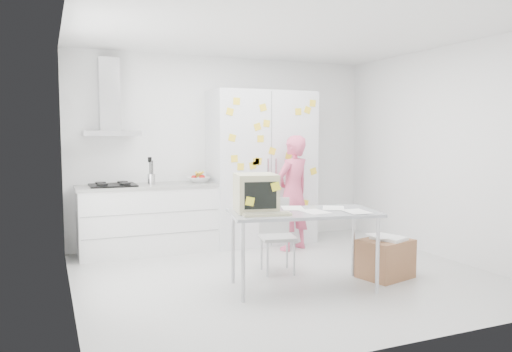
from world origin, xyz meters
name	(u,v)px	position (x,y,z in m)	size (l,w,h in m)	color
floor	(285,277)	(0.00, 0.00, -0.01)	(4.50, 4.00, 0.02)	silver
walls	(260,154)	(0.00, 0.72, 1.35)	(4.52, 4.01, 2.70)	white
ceiling	(286,31)	(0.00, 0.00, 2.70)	(4.50, 4.00, 0.02)	white
counter_run	(148,218)	(-1.20, 1.70, 0.47)	(1.84, 0.63, 1.28)	white
range_hood	(110,106)	(-1.65, 1.84, 1.96)	(0.70, 0.48, 1.01)	silver
tall_cabinet	(262,168)	(0.45, 1.67, 1.10)	(1.50, 0.68, 2.20)	silver
person	(293,193)	(0.66, 1.10, 0.79)	(0.57, 0.38, 1.57)	#D75375
desk	(274,202)	(-0.31, -0.37, 0.90)	(1.61, 1.03, 1.19)	#9B9EA5
chair	(276,230)	(0.00, 0.22, 0.48)	(0.45, 0.45, 0.85)	#AFAFAD
cardboard_box	(386,258)	(1.00, -0.50, 0.22)	(0.62, 0.55, 0.47)	#996742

